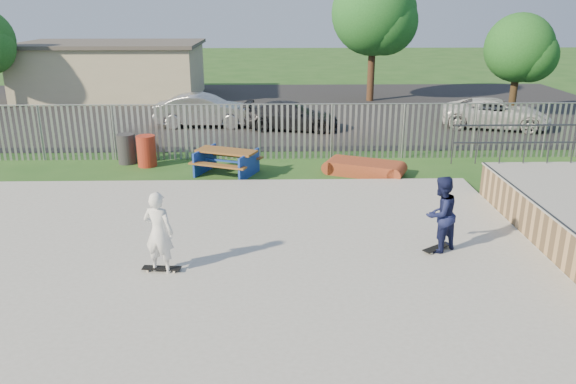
{
  "coord_description": "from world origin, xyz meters",
  "views": [
    {
      "loc": [
        1.57,
        -10.79,
        5.47
      ],
      "look_at": [
        1.87,
        2.0,
        1.1
      ],
      "focal_mm": 35.0,
      "sensor_mm": 36.0,
      "label": 1
    }
  ],
  "objects_px": {
    "car_silver": "(204,110)",
    "tree_right": "(519,48)",
    "tree_mid": "(374,13)",
    "trash_bin_grey": "(127,149)",
    "car_dark": "(292,116)",
    "picnic_table": "(227,162)",
    "funbox": "(364,168)",
    "trash_bin_red": "(147,151)",
    "skater_navy": "(440,214)",
    "skater_white": "(159,232)",
    "car_white": "(496,113)"
  },
  "relations": [
    {
      "from": "car_silver",
      "to": "tree_right",
      "type": "distance_m",
      "value": 15.11
    },
    {
      "from": "tree_mid",
      "to": "trash_bin_grey",
      "type": "bearing_deg",
      "value": -129.81
    },
    {
      "from": "car_silver",
      "to": "car_dark",
      "type": "bearing_deg",
      "value": -100.33
    },
    {
      "from": "picnic_table",
      "to": "tree_right",
      "type": "xyz_separation_m",
      "value": [
        13.19,
        9.13,
        2.92
      ]
    },
    {
      "from": "trash_bin_grey",
      "to": "funbox",
      "type": "bearing_deg",
      "value": -10.81
    },
    {
      "from": "picnic_table",
      "to": "trash_bin_red",
      "type": "height_order",
      "value": "trash_bin_red"
    },
    {
      "from": "skater_navy",
      "to": "tree_mid",
      "type": "bearing_deg",
      "value": -129.64
    },
    {
      "from": "trash_bin_red",
      "to": "trash_bin_grey",
      "type": "relative_size",
      "value": 1.03
    },
    {
      "from": "tree_mid",
      "to": "tree_right",
      "type": "height_order",
      "value": "tree_mid"
    },
    {
      "from": "trash_bin_red",
      "to": "skater_white",
      "type": "height_order",
      "value": "skater_white"
    },
    {
      "from": "picnic_table",
      "to": "car_silver",
      "type": "relative_size",
      "value": 0.55
    },
    {
      "from": "tree_right",
      "to": "trash_bin_grey",
      "type": "bearing_deg",
      "value": -155.39
    },
    {
      "from": "car_white",
      "to": "skater_navy",
      "type": "xyz_separation_m",
      "value": [
        -6.3,
        -13.3,
        0.34
      ]
    },
    {
      "from": "trash_bin_grey",
      "to": "tree_right",
      "type": "bearing_deg",
      "value": 24.61
    },
    {
      "from": "skater_navy",
      "to": "skater_white",
      "type": "distance_m",
      "value": 6.07
    },
    {
      "from": "funbox",
      "to": "car_dark",
      "type": "bearing_deg",
      "value": 131.79
    },
    {
      "from": "trash_bin_red",
      "to": "tree_right",
      "type": "height_order",
      "value": "tree_right"
    },
    {
      "from": "tree_mid",
      "to": "skater_navy",
      "type": "bearing_deg",
      "value": -95.09
    },
    {
      "from": "picnic_table",
      "to": "funbox",
      "type": "height_order",
      "value": "picnic_table"
    },
    {
      "from": "car_silver",
      "to": "skater_white",
      "type": "bearing_deg",
      "value": -175.71
    },
    {
      "from": "trash_bin_red",
      "to": "car_white",
      "type": "bearing_deg",
      "value": 21.95
    },
    {
      "from": "tree_mid",
      "to": "funbox",
      "type": "bearing_deg",
      "value": -99.94
    },
    {
      "from": "car_dark",
      "to": "car_white",
      "type": "bearing_deg",
      "value": -79.98
    },
    {
      "from": "funbox",
      "to": "trash_bin_red",
      "type": "distance_m",
      "value": 7.51
    },
    {
      "from": "car_dark",
      "to": "skater_white",
      "type": "height_order",
      "value": "skater_white"
    },
    {
      "from": "picnic_table",
      "to": "trash_bin_grey",
      "type": "height_order",
      "value": "trash_bin_grey"
    },
    {
      "from": "tree_right",
      "to": "picnic_table",
      "type": "bearing_deg",
      "value": -145.31
    },
    {
      "from": "trash_bin_red",
      "to": "skater_navy",
      "type": "bearing_deg",
      "value": -42.83
    },
    {
      "from": "tree_right",
      "to": "skater_white",
      "type": "xyz_separation_m",
      "value": [
        -13.96,
        -16.47,
        -2.33
      ]
    },
    {
      "from": "skater_navy",
      "to": "picnic_table",
      "type": "bearing_deg",
      "value": -85.49
    },
    {
      "from": "picnic_table",
      "to": "car_dark",
      "type": "relative_size",
      "value": 0.58
    },
    {
      "from": "car_white",
      "to": "car_dark",
      "type": "bearing_deg",
      "value": 108.04
    },
    {
      "from": "car_silver",
      "to": "car_white",
      "type": "bearing_deg",
      "value": -91.86
    },
    {
      "from": "funbox",
      "to": "skater_navy",
      "type": "height_order",
      "value": "skater_navy"
    },
    {
      "from": "picnic_table",
      "to": "funbox",
      "type": "relative_size",
      "value": 0.98
    },
    {
      "from": "trash_bin_grey",
      "to": "skater_navy",
      "type": "height_order",
      "value": "skater_navy"
    },
    {
      "from": "car_dark",
      "to": "tree_right",
      "type": "xyz_separation_m",
      "value": [
        10.84,
        2.41,
        2.71
      ]
    },
    {
      "from": "trash_bin_grey",
      "to": "car_silver",
      "type": "distance_m",
      "value": 6.43
    },
    {
      "from": "tree_right",
      "to": "trash_bin_red",
      "type": "bearing_deg",
      "value": -153.25
    },
    {
      "from": "car_dark",
      "to": "skater_white",
      "type": "relative_size",
      "value": 2.44
    },
    {
      "from": "car_white",
      "to": "tree_mid",
      "type": "height_order",
      "value": "tree_mid"
    },
    {
      "from": "funbox",
      "to": "skater_navy",
      "type": "distance_m",
      "value": 6.4
    },
    {
      "from": "car_dark",
      "to": "tree_mid",
      "type": "distance_m",
      "value": 9.86
    },
    {
      "from": "tree_mid",
      "to": "skater_white",
      "type": "xyz_separation_m",
      "value": [
        -7.85,
        -21.62,
        -3.82
      ]
    },
    {
      "from": "car_dark",
      "to": "skater_navy",
      "type": "bearing_deg",
      "value": -158.39
    },
    {
      "from": "trash_bin_grey",
      "to": "car_silver",
      "type": "xyz_separation_m",
      "value": [
        2.03,
        6.09,
        0.22
      ]
    },
    {
      "from": "car_white",
      "to": "skater_white",
      "type": "xyz_separation_m",
      "value": [
        -12.31,
        -14.18,
        0.34
      ]
    },
    {
      "from": "car_silver",
      "to": "tree_right",
      "type": "xyz_separation_m",
      "value": [
        14.79,
        1.61,
        2.6
      ]
    },
    {
      "from": "tree_mid",
      "to": "skater_white",
      "type": "bearing_deg",
      "value": -109.96
    },
    {
      "from": "car_silver",
      "to": "car_white",
      "type": "relative_size",
      "value": 0.94
    }
  ]
}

